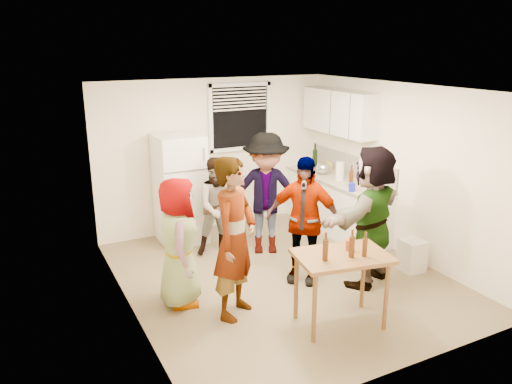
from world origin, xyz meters
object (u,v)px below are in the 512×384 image
guest_stripe (236,313)px  guest_orange (367,281)px  guest_grey (181,302)px  blue_cup (352,191)px  serving_table (339,323)px  guest_back_left (221,252)px  guest_back_right (266,251)px  guest_black (302,279)px  beer_bottle_counter (351,186)px  beer_bottle_table (364,256)px  refrigerator (180,189)px  trash_bin (412,253)px  red_cup (349,250)px  kettle (323,174)px  wine_bottle (314,168)px

guest_stripe → guest_orange: 1.89m
guest_grey → guest_orange: guest_orange is taller
blue_cup → serving_table: 2.42m
guest_back_left → guest_back_right: 0.68m
guest_black → guest_orange: (0.74, -0.44, 0.00)m
beer_bottle_counter → guest_back_left: bearing=166.6°
beer_bottle_table → guest_black: (0.03, 1.26, -0.84)m
guest_stripe → beer_bottle_table: bearing=-76.5°
guest_grey → guest_black: size_ratio=0.93×
refrigerator → trash_bin: bearing=-45.7°
guest_orange → red_cup: bearing=13.9°
blue_cup → guest_grey: size_ratio=0.08×
trash_bin → beer_bottle_table: (-1.53, -0.81, 0.59)m
trash_bin → guest_back_left: size_ratio=0.30×
trash_bin → red_cup: 1.79m
trash_bin → kettle: bearing=91.5°
serving_table → beer_bottle_table: bearing=-38.7°
guest_back_left → guest_black: (0.61, -1.32, 0.00)m
wine_bottle → guest_black: bearing=-126.7°
guest_stripe → kettle: bearing=-0.1°
refrigerator → beer_bottle_counter: refrigerator is taller
blue_cup → guest_back_left: (-1.85, 0.71, -0.90)m
guest_stripe → guest_back_right: (1.17, 1.44, 0.00)m
beer_bottle_counter → wine_bottle: bearing=83.1°
blue_cup → beer_bottle_table: (-1.27, -1.87, -0.06)m
blue_cup → guest_black: (-1.23, -0.60, -0.90)m
kettle → serving_table: size_ratio=0.27×
beer_bottle_table → red_cup: (-0.04, 0.20, 0.00)m
refrigerator → guest_grey: (-0.68, -1.92, -0.85)m
beer_bottle_counter → serving_table: bearing=-129.4°
beer_bottle_counter → guest_grey: beer_bottle_counter is taller
red_cup → guest_orange: size_ratio=0.07×
beer_bottle_table → guest_back_right: size_ratio=0.11×
guest_orange → beer_bottle_counter: bearing=-140.2°
kettle → trash_bin: size_ratio=0.60×
guest_grey → wine_bottle: bearing=-43.3°
blue_cup → red_cup: size_ratio=1.09×
guest_grey → guest_back_left: size_ratio=1.07×
wine_bottle → blue_cup: (-0.31, -1.47, -0.00)m
guest_back_right → blue_cup: bearing=4.0°
guest_stripe → guest_back_left: bearing=34.0°
beer_bottle_counter → guest_grey: size_ratio=0.16×
guest_grey → beer_bottle_counter: bearing=-61.6°
red_cup → guest_back_left: size_ratio=0.08×
guest_stripe → guest_black: (1.15, 0.39, 0.00)m
trash_bin → guest_back_right: trash_bin is taller
beer_bottle_counter → guest_black: bearing=-149.0°
wine_bottle → guest_black: (-1.54, -2.07, -0.90)m
refrigerator → serving_table: (0.74, -3.18, -0.85)m
wine_bottle → red_cup: wine_bottle is taller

